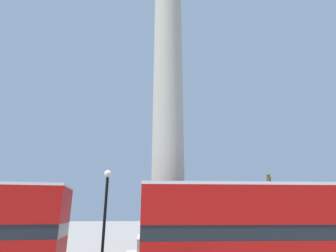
{
  "coord_description": "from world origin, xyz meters",
  "views": [
    {
      "loc": [
        -1.6,
        -15.57,
        3.11
      ],
      "look_at": [
        0.0,
        0.0,
        8.33
      ],
      "focal_mm": 28.0,
      "sensor_mm": 36.0,
      "label": 1
    }
  ],
  "objects": [
    {
      "name": "monument_column",
      "position": [
        0.0,
        0.0,
        9.11
      ],
      "size": [
        4.67,
        4.67,
        22.96
      ],
      "color": "#A39E8E",
      "rests_on": "ground_plane"
    },
    {
      "name": "street_lamp",
      "position": [
        -3.27,
        -1.96,
        2.67
      ],
      "size": [
        0.37,
        0.37,
        5.19
      ],
      "color": "black",
      "rests_on": "ground_plane"
    },
    {
      "name": "equestrian_statue",
      "position": [
        9.06,
        5.6,
        1.73
      ],
      "size": [
        4.66,
        4.33,
        6.29
      ],
      "rotation": [
        0.0,
        0.0,
        0.57
      ],
      "color": "#A39E8E",
      "rests_on": "ground_plane"
    },
    {
      "name": "bus_a",
      "position": [
        3.54,
        -4.55,
        2.36
      ],
      "size": [
        10.23,
        3.13,
        4.28
      ],
      "rotation": [
        0.0,
        0.0,
        -0.05
      ],
      "color": "#A80F0C",
      "rests_on": "ground_plane"
    }
  ]
}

